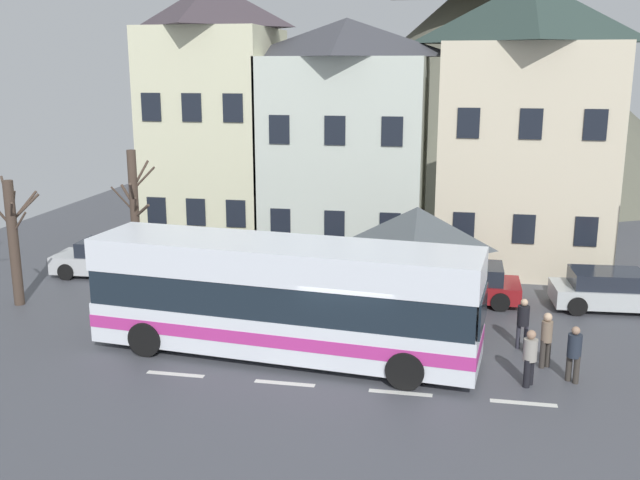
{
  "coord_description": "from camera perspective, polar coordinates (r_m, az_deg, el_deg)",
  "views": [
    {
      "loc": [
        2.69,
        -18.16,
        8.01
      ],
      "look_at": [
        -1.5,
        3.57,
        2.68
      ],
      "focal_mm": 40.63,
      "sensor_mm": 36.0,
      "label": 1
    }
  ],
  "objects": [
    {
      "name": "ground_plane",
      "position": [
        20.04,
        2.31,
        -10.12
      ],
      "size": [
        40.0,
        60.0,
        0.07
      ],
      "color": "#494B52"
    },
    {
      "name": "townhouse_00",
      "position": [
        31.76,
        -8.21,
        9.24
      ],
      "size": [
        5.04,
        5.64,
        11.42
      ],
      "color": "beige",
      "rests_on": "ground_plane"
    },
    {
      "name": "townhouse_01",
      "position": [
        30.35,
        2.05,
        7.74
      ],
      "size": [
        6.5,
        5.41,
        9.9
      ],
      "color": "silver",
      "rests_on": "ground_plane"
    },
    {
      "name": "townhouse_02",
      "position": [
        30.35,
        15.74,
        8.56
      ],
      "size": [
        6.6,
        6.05,
        11.28
      ],
      "color": "beige",
      "rests_on": "ground_plane"
    },
    {
      "name": "hilltop_castle",
      "position": [
        54.03,
        11.97,
        13.22
      ],
      "size": [
        32.81,
        32.81,
        21.5
      ],
      "color": "#5B5B4C",
      "rests_on": "ground_plane"
    },
    {
      "name": "transit_bus",
      "position": [
        20.31,
        -2.92,
        -4.7
      ],
      "size": [
        11.16,
        3.65,
        3.29
      ],
      "rotation": [
        0.0,
        0.0,
        -0.11
      ],
      "color": "white",
      "rests_on": "ground_plane"
    },
    {
      "name": "bus_shelter",
      "position": [
        23.03,
        7.65,
        0.95
      ],
      "size": [
        3.6,
        3.6,
        3.72
      ],
      "color": "#473D33",
      "rests_on": "ground_plane"
    },
    {
      "name": "parked_car_00",
      "position": [
        25.76,
        11.15,
        -3.33
      ],
      "size": [
        4.06,
        2.0,
        1.33
      ],
      "rotation": [
        0.0,
        0.0,
        3.14
      ],
      "color": "maroon",
      "rests_on": "ground_plane"
    },
    {
      "name": "parked_car_01",
      "position": [
        29.46,
        -16.19,
        -1.4
      ],
      "size": [
        4.26,
        2.02,
        1.41
      ],
      "rotation": [
        0.0,
        0.0,
        3.19
      ],
      "color": "silver",
      "rests_on": "ground_plane"
    },
    {
      "name": "parked_car_02",
      "position": [
        26.32,
        21.91,
        -3.71
      ],
      "size": [
        4.01,
        2.07,
        1.33
      ],
      "rotation": [
        0.0,
        0.0,
        0.06
      ],
      "color": "silver",
      "rests_on": "ground_plane"
    },
    {
      "name": "parked_car_04",
      "position": [
        27.52,
        -6.29,
        -1.97
      ],
      "size": [
        4.0,
        1.98,
        1.43
      ],
      "rotation": [
        0.0,
        0.0,
        0.05
      ],
      "color": "silver",
      "rests_on": "ground_plane"
    },
    {
      "name": "pedestrian_00",
      "position": [
        19.42,
        16.2,
        -8.77
      ],
      "size": [
        0.36,
        0.37,
        1.52
      ],
      "color": "black",
      "rests_on": "ground_plane"
    },
    {
      "name": "pedestrian_01",
      "position": [
        19.98,
        19.39,
        -8.25
      ],
      "size": [
        0.36,
        0.36,
        1.52
      ],
      "color": "#38332D",
      "rests_on": "ground_plane"
    },
    {
      "name": "pedestrian_02",
      "position": [
        20.67,
        17.4,
        -7.31
      ],
      "size": [
        0.3,
        0.3,
        1.56
      ],
      "color": "#38332D",
      "rests_on": "ground_plane"
    },
    {
      "name": "pedestrian_03",
      "position": [
        21.77,
        15.71,
        -6.01
      ],
      "size": [
        0.34,
        0.34,
        1.52
      ],
      "color": "#2D2D38",
      "rests_on": "ground_plane"
    },
    {
      "name": "public_bench",
      "position": [
        25.43,
        3.77,
        -3.73
      ],
      "size": [
        1.7,
        0.48,
        0.87
      ],
      "color": "brown",
      "rests_on": "ground_plane"
    },
    {
      "name": "bare_tree_00",
      "position": [
        25.49,
        -14.33,
        1.2
      ],
      "size": [
        1.52,
        1.39,
        5.29
      ],
      "color": "#47382D",
      "rests_on": "ground_plane"
    },
    {
      "name": "bare_tree_02",
      "position": [
        26.58,
        -22.97,
        -0.01
      ],
      "size": [
        1.4,
        1.74,
        4.4
      ],
      "color": "#47382D",
      "rests_on": "ground_plane"
    }
  ]
}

